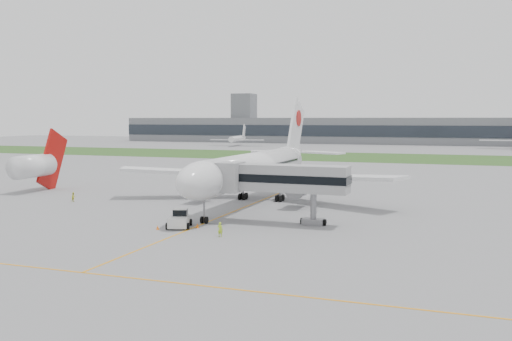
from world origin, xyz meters
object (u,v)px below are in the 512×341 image
(neighbor_aircraft, at_px, (35,165))
(ground_crew_near, at_px, (220,229))
(pushback_tug, at_px, (179,219))
(airliner, at_px, (257,167))
(jet_bridge, at_px, (279,179))

(neighbor_aircraft, bearing_deg, ground_crew_near, -32.47)
(pushback_tug, height_order, ground_crew_near, pushback_tug)
(pushback_tug, distance_m, ground_crew_near, 7.97)
(pushback_tug, distance_m, neighbor_aircraft, 46.86)
(airliner, xyz_separation_m, neighbor_aircraft, (-43.01, -1.07, -0.82))
(ground_crew_near, bearing_deg, airliner, -77.08)
(pushback_tug, relative_size, ground_crew_near, 2.76)
(airliner, relative_size, jet_bridge, 3.20)
(ground_crew_near, distance_m, neighbor_aircraft, 54.82)
(pushback_tug, bearing_deg, ground_crew_near, -46.70)
(pushback_tug, height_order, neighbor_aircraft, neighbor_aircraft)
(jet_bridge, bearing_deg, ground_crew_near, -109.61)
(jet_bridge, xyz_separation_m, neighbor_aircraft, (-51.98, 15.62, -0.93))
(airliner, relative_size, ground_crew_near, 31.83)
(airliner, xyz_separation_m, pushback_tug, (-1.85, -23.13, -4.69))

